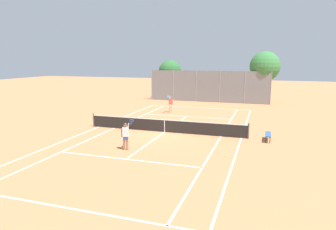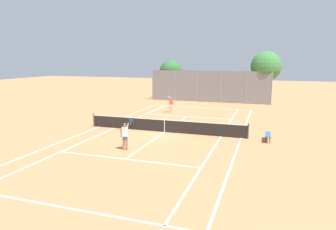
{
  "view_description": "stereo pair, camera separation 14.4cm",
  "coord_description": "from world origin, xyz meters",
  "px_view_note": "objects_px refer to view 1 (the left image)",
  "views": [
    {
      "loc": [
        6.89,
        -20.24,
        5.26
      ],
      "look_at": [
        -0.23,
        1.5,
        1.0
      ],
      "focal_mm": 32.0,
      "sensor_mm": 36.0,
      "label": 1
    },
    {
      "loc": [
        7.03,
        -20.19,
        5.26
      ],
      "look_at": [
        -0.23,
        1.5,
        1.0
      ],
      "focal_mm": 32.0,
      "sensor_mm": 36.0,
      "label": 2
    }
  ],
  "objects_px": {
    "tennis_net": "(165,125)",
    "tree_behind_right": "(265,67)",
    "loose_tennis_ball_0": "(151,134)",
    "courtside_bench": "(268,135)",
    "loose_tennis_ball_1": "(226,156)",
    "loose_tennis_ball_2": "(150,166)",
    "player_near_side": "(126,135)",
    "player_far_left": "(171,103)",
    "tree_behind_left": "(169,73)"
  },
  "relations": [
    {
      "from": "player_far_left",
      "to": "courtside_bench",
      "type": "bearing_deg",
      "value": -41.03
    },
    {
      "from": "player_near_side",
      "to": "tree_behind_right",
      "type": "bearing_deg",
      "value": 72.22
    },
    {
      "from": "tennis_net",
      "to": "loose_tennis_ball_0",
      "type": "relative_size",
      "value": 181.82
    },
    {
      "from": "player_near_side",
      "to": "tree_behind_right",
      "type": "distance_m",
      "value": 24.35
    },
    {
      "from": "tree_behind_left",
      "to": "courtside_bench",
      "type": "bearing_deg",
      "value": -55.43
    },
    {
      "from": "tree_behind_right",
      "to": "tree_behind_left",
      "type": "bearing_deg",
      "value": 177.47
    },
    {
      "from": "loose_tennis_ball_0",
      "to": "loose_tennis_ball_2",
      "type": "distance_m",
      "value": 6.45
    },
    {
      "from": "player_near_side",
      "to": "loose_tennis_ball_2",
      "type": "relative_size",
      "value": 26.88
    },
    {
      "from": "tree_behind_right",
      "to": "player_near_side",
      "type": "bearing_deg",
      "value": -107.78
    },
    {
      "from": "loose_tennis_ball_2",
      "to": "tree_behind_right",
      "type": "height_order",
      "value": "tree_behind_right"
    },
    {
      "from": "tennis_net",
      "to": "tree_behind_right",
      "type": "bearing_deg",
      "value": 69.96
    },
    {
      "from": "tree_behind_right",
      "to": "courtside_bench",
      "type": "bearing_deg",
      "value": -88.1
    },
    {
      "from": "tennis_net",
      "to": "loose_tennis_ball_2",
      "type": "xyz_separation_m",
      "value": [
        1.63,
        -7.1,
        -0.48
      ]
    },
    {
      "from": "player_far_left",
      "to": "loose_tennis_ball_1",
      "type": "xyz_separation_m",
      "value": [
        7.12,
        -12.28,
        -0.89
      ]
    },
    {
      "from": "tree_behind_left",
      "to": "tennis_net",
      "type": "bearing_deg",
      "value": -72.99
    },
    {
      "from": "loose_tennis_ball_0",
      "to": "loose_tennis_ball_2",
      "type": "height_order",
      "value": "same"
    },
    {
      "from": "player_near_side",
      "to": "player_far_left",
      "type": "distance_m",
      "value": 12.92
    },
    {
      "from": "loose_tennis_ball_2",
      "to": "tennis_net",
      "type": "bearing_deg",
      "value": 102.9
    },
    {
      "from": "loose_tennis_ball_2",
      "to": "tree_behind_right",
      "type": "relative_size",
      "value": 0.01
    },
    {
      "from": "tennis_net",
      "to": "courtside_bench",
      "type": "relative_size",
      "value": 8.0
    },
    {
      "from": "loose_tennis_ball_2",
      "to": "courtside_bench",
      "type": "distance_m",
      "value": 8.97
    },
    {
      "from": "tree_behind_right",
      "to": "loose_tennis_ball_0",
      "type": "bearing_deg",
      "value": -110.7
    },
    {
      "from": "courtside_bench",
      "to": "loose_tennis_ball_2",
      "type": "bearing_deg",
      "value": -128.53
    },
    {
      "from": "loose_tennis_ball_1",
      "to": "courtside_bench",
      "type": "relative_size",
      "value": 0.04
    },
    {
      "from": "loose_tennis_ball_2",
      "to": "loose_tennis_ball_0",
      "type": "bearing_deg",
      "value": 110.53
    },
    {
      "from": "loose_tennis_ball_0",
      "to": "tree_behind_left",
      "type": "bearing_deg",
      "value": 104.43
    },
    {
      "from": "loose_tennis_ball_0",
      "to": "courtside_bench",
      "type": "distance_m",
      "value": 7.91
    },
    {
      "from": "tennis_net",
      "to": "tree_behind_left",
      "type": "xyz_separation_m",
      "value": [
        -5.71,
        18.65,
        3.0
      ]
    },
    {
      "from": "player_near_side",
      "to": "player_far_left",
      "type": "height_order",
      "value": "same"
    },
    {
      "from": "player_near_side",
      "to": "loose_tennis_ball_1",
      "type": "distance_m",
      "value": 5.88
    },
    {
      "from": "courtside_bench",
      "to": "tree_behind_right",
      "type": "bearing_deg",
      "value": 91.9
    },
    {
      "from": "player_near_side",
      "to": "tree_behind_right",
      "type": "xyz_separation_m",
      "value": [
        7.36,
        22.96,
        3.41
      ]
    },
    {
      "from": "player_far_left",
      "to": "tree_behind_left",
      "type": "relative_size",
      "value": 0.34
    },
    {
      "from": "courtside_bench",
      "to": "tennis_net",
      "type": "bearing_deg",
      "value": 179.25
    },
    {
      "from": "player_near_side",
      "to": "tree_behind_right",
      "type": "relative_size",
      "value": 0.28
    },
    {
      "from": "tennis_net",
      "to": "player_near_side",
      "type": "relative_size",
      "value": 6.76
    },
    {
      "from": "loose_tennis_ball_1",
      "to": "tree_behind_right",
      "type": "xyz_separation_m",
      "value": [
        1.57,
        22.39,
        4.3
      ]
    },
    {
      "from": "loose_tennis_ball_0",
      "to": "loose_tennis_ball_1",
      "type": "bearing_deg",
      "value": -29.65
    },
    {
      "from": "tennis_net",
      "to": "tree_behind_right",
      "type": "xyz_separation_m",
      "value": [
        6.61,
        18.11,
        3.83
      ]
    },
    {
      "from": "player_near_side",
      "to": "courtside_bench",
      "type": "distance_m",
      "value": 9.29
    },
    {
      "from": "tennis_net",
      "to": "courtside_bench",
      "type": "bearing_deg",
      "value": -0.75
    },
    {
      "from": "tennis_net",
      "to": "player_near_side",
      "type": "bearing_deg",
      "value": -98.85
    },
    {
      "from": "loose_tennis_ball_2",
      "to": "tree_behind_left",
      "type": "relative_size",
      "value": 0.01
    },
    {
      "from": "loose_tennis_ball_0",
      "to": "tree_behind_left",
      "type": "height_order",
      "value": "tree_behind_left"
    },
    {
      "from": "loose_tennis_ball_1",
      "to": "loose_tennis_ball_2",
      "type": "bearing_deg",
      "value": -140.4
    },
    {
      "from": "loose_tennis_ball_0",
      "to": "loose_tennis_ball_1",
      "type": "relative_size",
      "value": 1.0
    },
    {
      "from": "courtside_bench",
      "to": "loose_tennis_ball_0",
      "type": "bearing_deg",
      "value": -172.99
    },
    {
      "from": "tennis_net",
      "to": "tree_behind_right",
      "type": "distance_m",
      "value": 19.65
    },
    {
      "from": "courtside_bench",
      "to": "loose_tennis_ball_1",
      "type": "bearing_deg",
      "value": -117.43
    },
    {
      "from": "player_near_side",
      "to": "loose_tennis_ball_1",
      "type": "height_order",
      "value": "player_near_side"
    }
  ]
}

